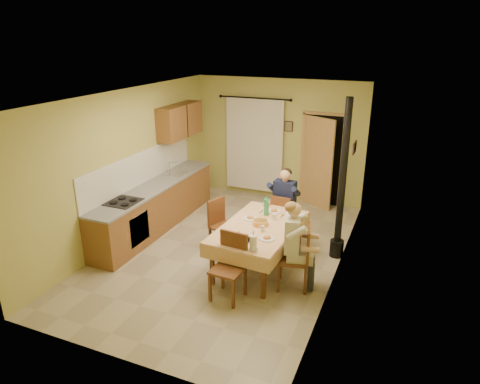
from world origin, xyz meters
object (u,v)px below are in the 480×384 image
at_px(chair_far, 283,226).
at_px(chair_right, 294,270).
at_px(dining_table, 259,246).
at_px(chair_near, 228,280).
at_px(man_far, 284,197).
at_px(man_right, 294,236).
at_px(chair_left, 223,236).
at_px(stove_flue, 341,202).

bearing_deg(chair_far, chair_right, -61.75).
height_order(dining_table, chair_far, chair_far).
height_order(chair_near, man_far, man_far).
bearing_deg(chair_far, man_far, 90.00).
bearing_deg(man_right, chair_left, 52.86).
bearing_deg(chair_left, stove_flue, 126.98).
height_order(man_far, man_right, same).
height_order(chair_far, man_right, man_right).
height_order(dining_table, man_right, man_right).
bearing_deg(chair_left, man_far, 154.15).
xyz_separation_m(chair_near, man_right, (0.80, 0.66, 0.59)).
relative_size(chair_far, man_right, 0.67).
distance_m(dining_table, stove_flue, 1.59).
relative_size(dining_table, man_far, 1.42).
distance_m(chair_near, stove_flue, 2.40).
bearing_deg(chair_right, chair_near, 115.99).
bearing_deg(chair_left, dining_table, 89.72).
bearing_deg(man_far, dining_table, -88.82).
bearing_deg(chair_near, man_right, -135.86).
height_order(dining_table, chair_right, chair_right).
xyz_separation_m(chair_far, chair_left, (-0.86, -0.83, 0.00)).
height_order(chair_near, chair_left, chair_near).
bearing_deg(dining_table, chair_left, 162.98).
xyz_separation_m(dining_table, chair_left, (-0.79, 0.29, -0.09)).
bearing_deg(chair_right, stove_flue, -32.68).
distance_m(chair_right, stove_flue, 1.51).
bearing_deg(chair_near, chair_right, -136.24).
height_order(dining_table, chair_left, chair_left).
distance_m(man_far, man_right, 1.62).
bearing_deg(dining_table, man_far, 89.58).
bearing_deg(chair_left, chair_near, 47.56).
bearing_deg(chair_near, stove_flue, -118.78).
bearing_deg(man_right, chair_near, 116.37).
distance_m(chair_far, man_far, 0.59).
relative_size(chair_near, chair_right, 0.98).
xyz_separation_m(dining_table, chair_near, (-0.10, -1.03, -0.09)).
bearing_deg(man_right, chair_far, 9.48).
bearing_deg(chair_far, stove_flue, -7.44).
relative_size(chair_far, chair_near, 0.92).
relative_size(man_far, man_right, 1.00).
height_order(man_right, stove_flue, stove_flue).
distance_m(chair_left, man_far, 1.34).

